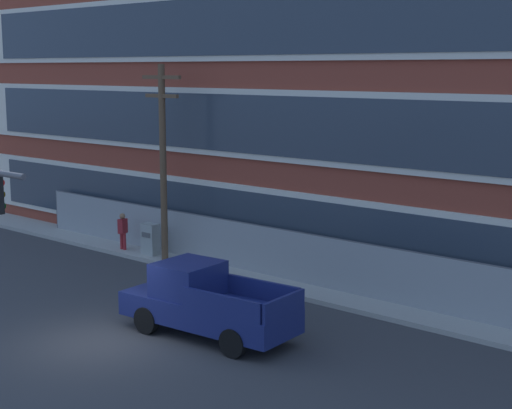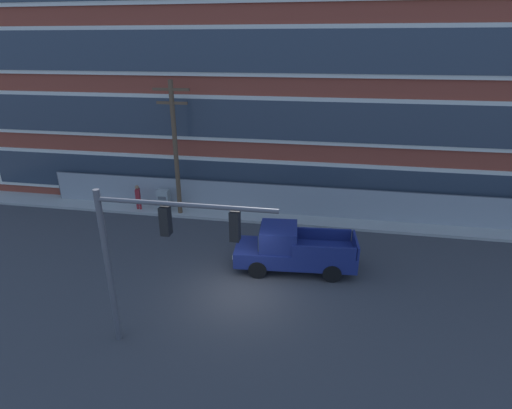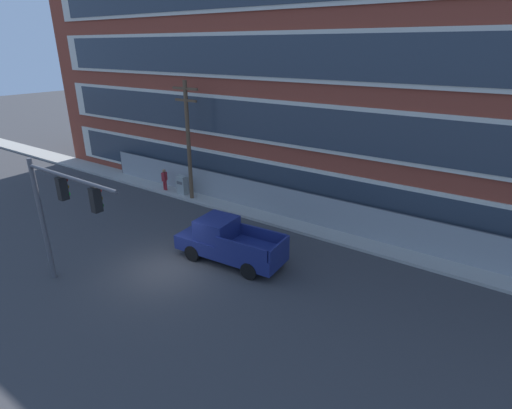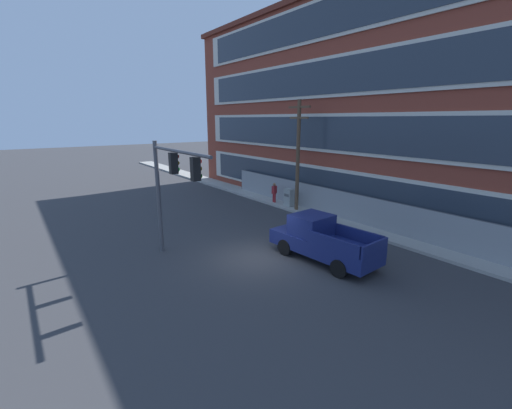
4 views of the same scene
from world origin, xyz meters
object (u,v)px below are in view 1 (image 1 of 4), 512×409
Objects in this scene: electrical_cabinet at (150,241)px; pedestrian_near_cabinet at (123,230)px; pickup_truck_navy at (205,303)px; utility_pole_near_corner at (163,156)px.

electrical_cabinet is 0.85× the size of pedestrian_near_cabinet.
electrical_cabinet is (-8.21, 5.17, -0.25)m from pickup_truck_navy.
pedestrian_near_cabinet is at bearing 152.73° from pickup_truck_navy.
utility_pole_near_corner is at bearing -10.85° from electrical_cabinet.
pickup_truck_navy is 0.71× the size of utility_pole_near_corner.
pedestrian_near_cabinet reaches higher than electrical_cabinet.
pickup_truck_navy is at bearing -34.84° from utility_pole_near_corner.
pickup_truck_navy is at bearing -27.27° from pedestrian_near_cabinet.
pedestrian_near_cabinet is (-1.56, -0.13, 0.26)m from electrical_cabinet.
pickup_truck_navy is 9.28m from utility_pole_near_corner.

